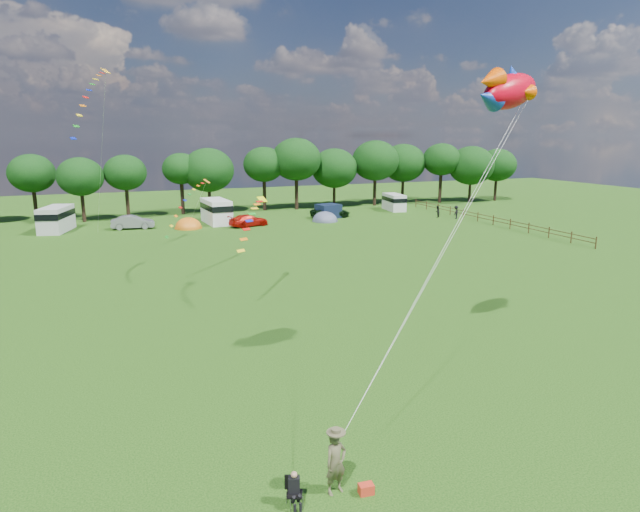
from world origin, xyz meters
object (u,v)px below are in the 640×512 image
object	(u,v)px
car_d	(330,212)
tent_greyblue	(325,221)
car_c	(249,220)
walker_a	(437,212)
walker_b	(456,212)
kite_flyer	(336,463)
camp_chair	(294,485)
campervan_d	(394,202)
tent_orange	(188,228)
fish_kite	(506,91)
campervan_c	(216,211)
car_b	(133,222)
campervan_b	(56,218)

from	to	relation	value
car_d	tent_greyblue	xyz separation A→B (m)	(-1.79, -2.64, -0.71)
car_c	tent_greyblue	world-z (taller)	car_c
walker_a	walker_b	xyz separation A→B (m)	(1.61, -1.89, 0.09)
car_d	kite_flyer	xyz separation A→B (m)	(-20.71, -51.74, 0.27)
camp_chair	kite_flyer	bearing A→B (deg)	25.72
campervan_d	kite_flyer	world-z (taller)	campervan_d
camp_chair	tent_orange	bearing A→B (deg)	107.69
tent_greyblue	fish_kite	distance (m)	44.99
campervan_c	kite_flyer	size ratio (longest dim) A/B	3.12
walker_a	kite_flyer	bearing A→B (deg)	19.12
campervan_d	fish_kite	world-z (taller)	fish_kite
car_b	tent_orange	xyz separation A→B (m)	(6.05, -1.82, -0.76)
campervan_b	campervan_d	bearing A→B (deg)	-73.29
car_c	campervan_b	xyz separation A→B (m)	(-21.05, 4.37, 0.80)
car_b	campervan_d	size ratio (longest dim) A/B	0.89
campervan_c	walker_b	xyz separation A→B (m)	(29.74, -7.46, -0.73)
campervan_b	kite_flyer	xyz separation A→B (m)	(12.06, -53.08, -0.51)
tent_greyblue	camp_chair	bearing A→B (deg)	-112.40
campervan_c	walker_a	size ratio (longest dim) A/B	4.06
fish_kite	campervan_c	bearing A→B (deg)	77.26
car_d	campervan_d	distance (m)	11.71
campervan_c	campervan_d	distance (m)	26.25
car_d	tent_orange	size ratio (longest dim) A/B	1.53
car_d	walker_b	size ratio (longest dim) A/B	3.12
kite_flyer	walker_a	distance (m)	57.84
campervan_b	walker_b	xyz separation A→B (m)	(47.64, -8.16, -0.65)
campervan_c	tent_orange	size ratio (longest dim) A/B	1.77
tent_orange	tent_greyblue	xyz separation A→B (m)	(16.84, -0.82, 0.00)
car_b	fish_kite	world-z (taller)	fish_kite
campervan_b	campervan_c	world-z (taller)	campervan_c
tent_greyblue	camp_chair	xyz separation A→B (m)	(-20.28, -49.20, 0.65)
campervan_b	car_b	bearing A→B (deg)	-85.17
campervan_b	walker_b	size ratio (longest dim) A/B	3.59
campervan_c	walker_b	distance (m)	30.67
camp_chair	walker_b	size ratio (longest dim) A/B	0.66
tent_greyblue	fish_kite	xyz separation A→B (m)	(-8.18, -42.44, 12.47)
car_c	car_d	bearing A→B (deg)	-92.47
car_d	campervan_d	bearing A→B (deg)	-77.81
campervan_c	camp_chair	distance (m)	52.97
tent_greyblue	camp_chair	size ratio (longest dim) A/B	3.20
walker_b	car_b	bearing A→B (deg)	-44.34
car_b	car_d	bearing A→B (deg)	-84.21
walker_a	tent_orange	bearing A→B (deg)	-40.48
campervan_b	camp_chair	size ratio (longest dim) A/B	5.48
tent_greyblue	fish_kite	size ratio (longest dim) A/B	0.82
camp_chair	fish_kite	world-z (taller)	fish_kite
campervan_b	fish_kite	distance (m)	52.87
fish_kite	walker_b	size ratio (longest dim) A/B	2.55
tent_greyblue	kite_flyer	bearing A→B (deg)	-111.07
car_d	car_b	bearing A→B (deg)	86.10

